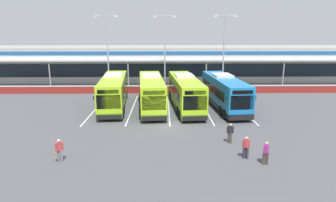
{
  "coord_description": "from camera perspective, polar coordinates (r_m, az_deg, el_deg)",
  "views": [
    {
      "loc": [
        -0.59,
        -26.19,
        8.67
      ],
      "look_at": [
        -0.13,
        3.0,
        1.6
      ],
      "focal_mm": 30.8,
      "sensor_mm": 36.0,
      "label": 1
    }
  ],
  "objects": [
    {
      "name": "bay_stripe_centre",
      "position": [
        33.68,
        7.31,
        -1.41
      ],
      "size": [
        0.14,
        13.0,
        0.01
      ],
      "primitive_type": "cube",
      "color": "silver",
      "rests_on": "ground"
    },
    {
      "name": "bay_stripe_west",
      "position": [
        33.53,
        -7.05,
        -1.47
      ],
      "size": [
        0.14,
        13.0,
        0.01
      ],
      "primitive_type": "cube",
      "color": "silver",
      "rests_on": "ground"
    },
    {
      "name": "coach_bus_left_centre",
      "position": [
        33.27,
        -3.33,
        1.65
      ],
      "size": [
        3.75,
        12.32,
        3.78
      ],
      "color": "#9ED11E",
      "rests_on": "ground"
    },
    {
      "name": "coach_bus_leftmost",
      "position": [
        34.22,
        -10.68,
        1.77
      ],
      "size": [
        3.75,
        12.32,
        3.78
      ],
      "color": "#9ED11E",
      "rests_on": "ground"
    },
    {
      "name": "bay_stripe_mid_east",
      "position": [
        34.53,
        14.23,
        -1.35
      ],
      "size": [
        0.14,
        13.0,
        0.01
      ],
      "primitive_type": "cube",
      "color": "silver",
      "rests_on": "ground"
    },
    {
      "name": "lamp_post_east",
      "position": [
        43.18,
        11.01,
        10.21
      ],
      "size": [
        3.24,
        0.28,
        11.0
      ],
      "color": "#9E9EA3",
      "rests_on": "ground"
    },
    {
      "name": "coach_bus_right_centre",
      "position": [
        34.0,
        11.01,
        1.68
      ],
      "size": [
        3.75,
        12.32,
        3.78
      ],
      "color": "#1972B7",
      "rests_on": "ground"
    },
    {
      "name": "pedestrian_near_bin",
      "position": [
        20.46,
        18.82,
        -9.55
      ],
      "size": [
        0.45,
        0.44,
        1.62
      ],
      "color": "#4C4238",
      "rests_on": "ground"
    },
    {
      "name": "terminal_building",
      "position": [
        53.4,
        -0.26,
        7.53
      ],
      "size": [
        70.0,
        13.0,
        6.0
      ],
      "color": "#B7B7B2",
      "rests_on": "ground"
    },
    {
      "name": "pedestrian_with_handbag",
      "position": [
        21.1,
        -20.74,
        -9.04
      ],
      "size": [
        0.64,
        0.46,
        1.62
      ],
      "color": "slate",
      "rests_on": "ground"
    },
    {
      "name": "bay_stripe_far_west",
      "position": [
        34.24,
        -14.06,
        -1.47
      ],
      "size": [
        0.14,
        13.0,
        0.01
      ],
      "primitive_type": "cube",
      "color": "silver",
      "rests_on": "ground"
    },
    {
      "name": "pedestrian_in_dark_coat",
      "position": [
        23.46,
        12.2,
        -6.12
      ],
      "size": [
        0.53,
        0.31,
        1.62
      ],
      "color": "#4C4238",
      "rests_on": "ground"
    },
    {
      "name": "ground_plane",
      "position": [
        27.59,
        0.37,
        -4.7
      ],
      "size": [
        200.0,
        200.0,
        0.0
      ],
      "primitive_type": "plane",
      "color": "#4C4C51"
    },
    {
      "name": "lamp_post_centre",
      "position": [
        43.49,
        -0.65,
        10.47
      ],
      "size": [
        3.24,
        0.28,
        11.0
      ],
      "color": "#9E9EA3",
      "rests_on": "ground"
    },
    {
      "name": "pedestrian_child",
      "position": [
        20.96,
        15.18,
        -8.72
      ],
      "size": [
        0.54,
        0.3,
        1.62
      ],
      "color": "#33333D",
      "rests_on": "ground"
    },
    {
      "name": "lamp_post_west",
      "position": [
        43.25,
        -11.88,
        10.17
      ],
      "size": [
        3.24,
        0.28,
        11.0
      ],
      "color": "#9E9EA3",
      "rests_on": "ground"
    },
    {
      "name": "red_barrier_wall",
      "position": [
        41.5,
        -0.07,
        2.33
      ],
      "size": [
        60.0,
        0.4,
        1.1
      ],
      "color": "maroon",
      "rests_on": "ground"
    },
    {
      "name": "coach_bus_centre",
      "position": [
        33.27,
        3.42,
        1.65
      ],
      "size": [
        3.75,
        12.32,
        3.78
      ],
      "color": "#9ED11E",
      "rests_on": "ground"
    },
    {
      "name": "bay_stripe_mid_west",
      "position": [
        33.34,
        0.14,
        -1.45
      ],
      "size": [
        0.14,
        13.0,
        0.01
      ],
      "primitive_type": "cube",
      "color": "silver",
      "rests_on": "ground"
    }
  ]
}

